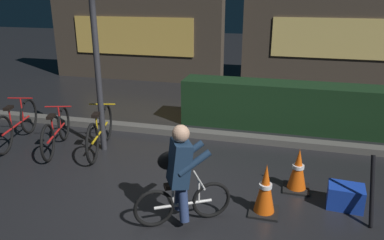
{
  "coord_description": "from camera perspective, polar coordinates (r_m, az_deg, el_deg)",
  "views": [
    {
      "loc": [
        1.49,
        -4.27,
        2.66
      ],
      "look_at": [
        0.2,
        0.6,
        0.9
      ],
      "focal_mm": 35.06,
      "sensor_mm": 36.0,
      "label": 1
    }
  ],
  "objects": [
    {
      "name": "ground_plane",
      "position": [
        5.24,
        -3.86,
        -11.26
      ],
      "size": [
        40.0,
        40.0,
        0.0
      ],
      "primitive_type": "plane",
      "color": "black"
    },
    {
      "name": "sidewalk_curb",
      "position": [
        7.13,
        1.73,
        -2.14
      ],
      "size": [
        12.0,
        0.24,
        0.12
      ],
      "primitive_type": "cube",
      "color": "#56544F",
      "rests_on": "ground"
    },
    {
      "name": "hedge_row",
      "position": [
        7.7,
        16.51,
        1.86
      ],
      "size": [
        4.8,
        0.7,
        0.93
      ],
      "primitive_type": "cube",
      "color": "black",
      "rests_on": "ground"
    },
    {
      "name": "storefront_left",
      "position": [
        11.73,
        -8.65,
        15.43
      ],
      "size": [
        5.34,
        0.54,
        3.86
      ],
      "color": "#42382D",
      "rests_on": "ground"
    },
    {
      "name": "storefront_right",
      "position": [
        11.57,
        22.56,
        14.34
      ],
      "size": [
        5.69,
        0.54,
        3.92
      ],
      "color": "#42382D",
      "rests_on": "ground"
    },
    {
      "name": "street_post",
      "position": [
        6.38,
        -14.18,
        7.76
      ],
      "size": [
        0.1,
        0.1,
        2.9
      ],
      "primitive_type": "cylinder",
      "color": "#2D2D33",
      "rests_on": "ground"
    },
    {
      "name": "parked_bike_leftmost",
      "position": [
        7.48,
        -25.14,
        -0.6
      ],
      "size": [
        0.51,
        1.65,
        0.78
      ],
      "rotation": [
        0.0,
        0.0,
        1.8
      ],
      "color": "black",
      "rests_on": "ground"
    },
    {
      "name": "parked_bike_left_mid",
      "position": [
        6.91,
        -19.95,
        -1.69
      ],
      "size": [
        0.55,
        1.5,
        0.72
      ],
      "rotation": [
        0.0,
        0.0,
        1.87
      ],
      "color": "black",
      "rests_on": "ground"
    },
    {
      "name": "parked_bike_center_left",
      "position": [
        6.64,
        -13.8,
        -1.7
      ],
      "size": [
        0.51,
        1.63,
        0.77
      ],
      "rotation": [
        0.0,
        0.0,
        1.81
      ],
      "color": "black",
      "rests_on": "ground"
    },
    {
      "name": "traffic_cone_near",
      "position": [
        4.78,
        11.08,
        -10.39
      ],
      "size": [
        0.36,
        0.36,
        0.67
      ],
      "color": "black",
      "rests_on": "ground"
    },
    {
      "name": "traffic_cone_far",
      "position": [
        5.42,
        15.81,
        -7.36
      ],
      "size": [
        0.36,
        0.36,
        0.62
      ],
      "color": "black",
      "rests_on": "ground"
    },
    {
      "name": "blue_crate",
      "position": [
        5.28,
        22.3,
        -10.72
      ],
      "size": [
        0.46,
        0.35,
        0.3
      ],
      "primitive_type": "cube",
      "rotation": [
        0.0,
        0.0,
        -0.08
      ],
      "color": "#193DB7",
      "rests_on": "ground"
    },
    {
      "name": "cyclist",
      "position": [
        4.4,
        -1.81,
        -8.26
      ],
      "size": [
        1.05,
        0.63,
        1.25
      ],
      "rotation": [
        0.0,
        0.0,
        0.52
      ],
      "color": "black",
      "rests_on": "ground"
    },
    {
      "name": "closed_umbrella",
      "position": [
        4.99,
        25.7,
        -9.7
      ],
      "size": [
        0.09,
        0.36,
        0.81
      ],
      "primitive_type": "cylinder",
      "rotation": [
        0.0,
        0.37,
        1.69
      ],
      "color": "black",
      "rests_on": "ground"
    }
  ]
}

